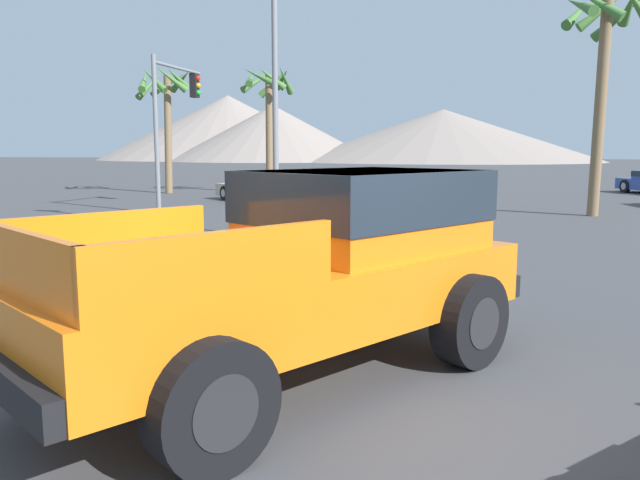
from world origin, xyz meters
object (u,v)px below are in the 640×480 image
(street_lamp_post, at_px, (275,36))
(parked_car_tan, at_px, (258,188))
(palm_tree_leaning, at_px, (604,45))
(palm_tree_tall, at_px, (268,98))
(palm_tree_short, at_px, (165,98))
(traffic_light_main, at_px, (175,106))
(orange_pickup_truck, at_px, (320,259))
(parked_car_silver, at_px, (409,180))

(street_lamp_post, bearing_deg, parked_car_tan, 113.51)
(palm_tree_leaning, bearing_deg, palm_tree_tall, 151.84)
(palm_tree_short, height_order, palm_tree_leaning, palm_tree_leaning)
(traffic_light_main, xyz_separation_m, palm_tree_short, (-4.83, 7.90, 1.01))
(orange_pickup_truck, distance_m, parked_car_tan, 20.80)
(parked_car_silver, xyz_separation_m, palm_tree_leaning, (7.63, -11.05, 4.90))
(street_lamp_post, relative_size, palm_tree_leaning, 1.11)
(orange_pickup_truck, bearing_deg, parked_car_tan, 143.82)
(parked_car_tan, relative_size, palm_tree_tall, 0.74)
(palm_tree_tall, relative_size, palm_tree_short, 1.00)
(parked_car_tan, distance_m, street_lamp_post, 12.18)
(traffic_light_main, height_order, palm_tree_leaning, palm_tree_leaning)
(parked_car_silver, height_order, palm_tree_short, palm_tree_short)
(street_lamp_post, distance_m, palm_tree_tall, 16.56)
(traffic_light_main, height_order, street_lamp_post, street_lamp_post)
(traffic_light_main, relative_size, street_lamp_post, 0.66)
(parked_car_silver, xyz_separation_m, palm_tree_short, (-11.64, -4.79, 4.17))
(orange_pickup_truck, distance_m, parked_car_silver, 27.74)
(parked_car_tan, distance_m, traffic_light_main, 5.52)
(palm_tree_leaning, bearing_deg, parked_car_tan, 168.62)
(parked_car_silver, relative_size, parked_car_tan, 0.99)
(orange_pickup_truck, relative_size, traffic_light_main, 1.01)
(street_lamp_post, bearing_deg, palm_tree_leaning, 43.11)
(parked_car_silver, xyz_separation_m, street_lamp_post, (-0.76, -18.89, 4.26))
(orange_pickup_truck, bearing_deg, palm_tree_short, 153.25)
(traffic_light_main, bearing_deg, palm_tree_leaning, -83.48)
(palm_tree_short, bearing_deg, traffic_light_main, -58.56)
(traffic_light_main, distance_m, palm_tree_short, 9.32)
(parked_car_tan, bearing_deg, street_lamp_post, 61.77)
(orange_pickup_truck, distance_m, palm_tree_leaning, 17.79)
(palm_tree_tall, bearing_deg, parked_car_tan, -75.16)
(parked_car_tan, relative_size, palm_tree_short, 0.74)
(palm_tree_short, relative_size, palm_tree_leaning, 0.86)
(parked_car_tan, bearing_deg, palm_tree_short, -81.67)
(traffic_light_main, relative_size, palm_tree_tall, 0.85)
(orange_pickup_truck, xyz_separation_m, palm_tree_leaning, (4.84, 16.55, 4.38))
(orange_pickup_truck, bearing_deg, parked_car_silver, 126.69)
(parked_car_tan, bearing_deg, orange_pickup_truck, 61.17)
(orange_pickup_truck, xyz_separation_m, traffic_light_main, (-9.60, 14.90, 2.64))
(orange_pickup_truck, height_order, traffic_light_main, traffic_light_main)
(parked_car_tan, xyz_separation_m, palm_tree_short, (-6.34, 3.65, 4.19))
(palm_tree_tall, bearing_deg, orange_pickup_truck, -68.71)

